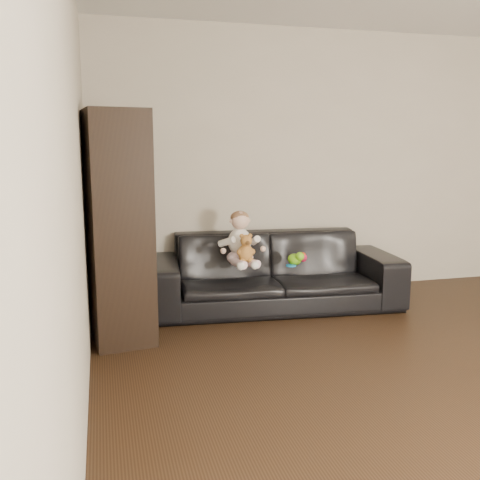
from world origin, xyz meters
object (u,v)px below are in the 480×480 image
object	(u,v)px
baby	(240,241)
sofa	(273,271)
toy_green	(295,259)
teddy_bear	(246,249)
toy_rattle	(303,258)
cabinet	(118,228)
toy_blue_disc	(291,266)

from	to	relation	value
baby	sofa	bearing A→B (deg)	1.52
baby	toy_green	size ratio (longest dim) A/B	3.31
teddy_bear	toy_rattle	bearing A→B (deg)	-17.71
toy_rattle	teddy_bear	bearing A→B (deg)	-167.68
cabinet	toy_green	distance (m)	1.58
cabinet	toy_blue_disc	xyz separation A→B (m)	(1.46, 0.22, -0.42)
cabinet	sofa	bearing A→B (deg)	12.09
sofa	teddy_bear	distance (m)	0.51
baby	teddy_bear	distance (m)	0.15
baby	toy_blue_disc	xyz separation A→B (m)	(0.41, -0.17, -0.20)
cabinet	toy_blue_disc	distance (m)	1.54
sofa	toy_rattle	world-z (taller)	sofa
teddy_bear	toy_blue_disc	bearing A→B (deg)	-32.86
teddy_bear	toy_green	size ratio (longest dim) A/B	1.70
sofa	toy_blue_disc	xyz separation A→B (m)	(0.07, -0.29, 0.11)
teddy_bear	toy_green	bearing A→B (deg)	-27.04
sofa	baby	xyz separation A→B (m)	(-0.34, -0.12, 0.32)
teddy_bear	toy_blue_disc	distance (m)	0.44
toy_rattle	toy_blue_disc	distance (m)	0.22
teddy_bear	cabinet	bearing A→B (deg)	162.82
cabinet	toy_rattle	xyz separation A→B (m)	(1.63, 0.37, -0.39)
toy_green	teddy_bear	bearing A→B (deg)	-177.02
toy_green	toy_rattle	xyz separation A→B (m)	(0.12, 0.10, -0.01)
toy_rattle	toy_blue_disc	bearing A→B (deg)	-139.18
toy_rattle	toy_blue_disc	size ratio (longest dim) A/B	0.84
teddy_bear	toy_rattle	world-z (taller)	teddy_bear
baby	toy_rattle	world-z (taller)	baby
sofa	toy_rattle	size ratio (longest dim) A/B	30.69
toy_blue_disc	teddy_bear	bearing A→B (deg)	177.17
sofa	toy_rattle	distance (m)	0.31
cabinet	toy_green	world-z (taller)	cabinet
cabinet	baby	size ratio (longest dim) A/B	3.64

